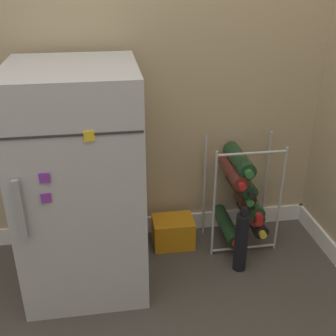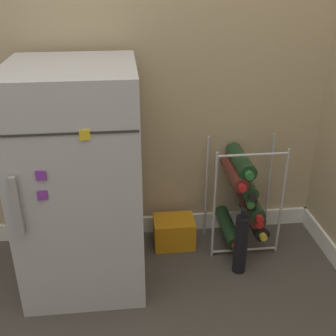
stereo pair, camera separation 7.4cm
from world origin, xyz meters
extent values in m
plane|color=#423D38|center=(0.00, 0.00, 0.00)|extent=(14.00, 14.00, 0.00)
cube|color=white|center=(0.00, 0.67, 0.04)|extent=(6.89, 0.01, 0.09)
cube|color=#B7BABF|center=(-0.21, 0.38, 0.48)|extent=(0.49, 0.51, 0.96)
cube|color=#2D2D2D|center=(-0.21, 0.12, 0.78)|extent=(0.48, 0.00, 0.01)
cube|color=#9E9EA3|center=(-0.41, 0.10, 0.53)|extent=(0.02, 0.02, 0.23)
cube|color=yellow|center=(-0.15, 0.12, 0.78)|extent=(0.04, 0.01, 0.04)
cube|color=purple|center=(-0.31, 0.12, 0.64)|extent=(0.04, 0.01, 0.04)
cube|color=purple|center=(-0.32, 0.12, 0.56)|extent=(0.04, 0.01, 0.04)
cylinder|color=#B2B2B7|center=(0.37, 0.43, 0.28)|extent=(0.01, 0.01, 0.55)
cylinder|color=#B2B2B7|center=(0.70, 0.43, 0.28)|extent=(0.01, 0.01, 0.55)
cylinder|color=#B2B2B7|center=(0.37, 0.62, 0.28)|extent=(0.01, 0.01, 0.55)
cylinder|color=#B2B2B7|center=(0.70, 0.62, 0.28)|extent=(0.01, 0.01, 0.55)
cylinder|color=#B2B2B7|center=(0.54, 0.43, 0.02)|extent=(0.32, 0.01, 0.01)
cylinder|color=#B2B2B7|center=(0.54, 0.43, 0.53)|extent=(0.32, 0.01, 0.01)
cylinder|color=#19381E|center=(0.47, 0.53, 0.10)|extent=(0.07, 0.30, 0.07)
cylinder|color=red|center=(0.47, 0.37, 0.10)|extent=(0.03, 0.02, 0.03)
cylinder|color=black|center=(0.60, 0.53, 0.14)|extent=(0.07, 0.29, 0.07)
cylinder|color=gold|center=(0.60, 0.37, 0.14)|extent=(0.03, 0.02, 0.03)
cylinder|color=#56231E|center=(0.58, 0.53, 0.20)|extent=(0.08, 0.27, 0.08)
cylinder|color=red|center=(0.58, 0.38, 0.20)|extent=(0.04, 0.02, 0.04)
cylinder|color=#19381E|center=(0.58, 0.53, 0.23)|extent=(0.07, 0.28, 0.07)
cylinder|color=red|center=(0.58, 0.38, 0.23)|extent=(0.03, 0.02, 0.03)
cylinder|color=black|center=(0.53, 0.53, 0.31)|extent=(0.07, 0.27, 0.07)
cylinder|color=#2D7033|center=(0.53, 0.38, 0.31)|extent=(0.04, 0.02, 0.04)
cylinder|color=#19381E|center=(0.53, 0.53, 0.35)|extent=(0.07, 0.28, 0.07)
cylinder|color=black|center=(0.53, 0.38, 0.35)|extent=(0.03, 0.02, 0.03)
cylinder|color=#56231E|center=(0.48, 0.53, 0.40)|extent=(0.07, 0.29, 0.07)
cylinder|color=red|center=(0.48, 0.37, 0.40)|extent=(0.03, 0.02, 0.03)
cylinder|color=#19381E|center=(0.51, 0.53, 0.46)|extent=(0.08, 0.27, 0.08)
cylinder|color=#2D7033|center=(0.51, 0.38, 0.46)|extent=(0.04, 0.02, 0.04)
cube|color=orange|center=(0.20, 0.55, 0.07)|extent=(0.20, 0.15, 0.15)
cylinder|color=black|center=(0.48, 0.31, 0.15)|extent=(0.06, 0.06, 0.29)
cylinder|color=black|center=(0.48, 0.31, 0.31)|extent=(0.03, 0.03, 0.04)
camera|label=1|loc=(-0.09, -1.20, 1.28)|focal=45.00mm
camera|label=2|loc=(-0.02, -1.20, 1.28)|focal=45.00mm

